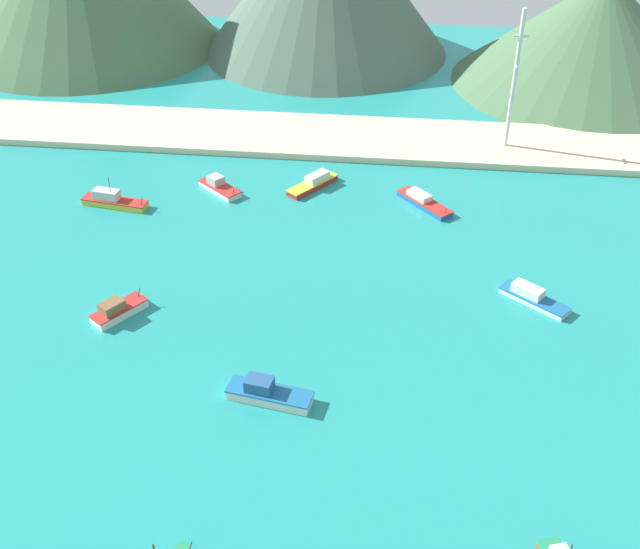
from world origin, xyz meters
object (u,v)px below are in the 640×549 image
(fishing_boat_6, at_px, (314,183))
(fishing_boat_9, at_px, (219,186))
(fishing_boat_3, at_px, (423,201))
(fishing_boat_5, at_px, (532,297))
(fishing_boat_7, at_px, (113,200))
(fishing_boat_0, at_px, (118,310))
(fishing_boat_1, at_px, (268,393))
(radio_tower, at_px, (514,82))

(fishing_boat_6, xyz_separation_m, fishing_boat_9, (-15.99, -3.08, -0.01))
(fishing_boat_3, height_order, fishing_boat_6, fishing_boat_6)
(fishing_boat_5, bearing_deg, fishing_boat_3, 120.99)
(fishing_boat_7, bearing_deg, fishing_boat_0, -70.42)
(fishing_boat_1, relative_size, fishing_boat_5, 1.11)
(fishing_boat_5, xyz_separation_m, fishing_boat_6, (-34.08, 29.38, -0.00))
(fishing_boat_6, relative_size, fishing_boat_9, 1.17)
(fishing_boat_1, bearing_deg, fishing_boat_7, 127.90)
(fishing_boat_3, relative_size, fishing_boat_9, 1.19)
(fishing_boat_0, xyz_separation_m, fishing_boat_9, (6.25, 35.73, -0.16))
(fishing_boat_0, xyz_separation_m, fishing_boat_1, (22.91, -13.76, 0.03))
(fishing_boat_1, distance_m, fishing_boat_9, 52.22)
(fishing_boat_0, xyz_separation_m, fishing_boat_3, (41.14, 34.69, -0.28))
(fishing_boat_3, bearing_deg, radio_tower, 55.71)
(fishing_boat_3, bearing_deg, fishing_boat_6, 167.70)
(fishing_boat_5, xyz_separation_m, fishing_boat_9, (-50.07, 26.31, -0.01))
(fishing_boat_5, bearing_deg, fishing_boat_9, 152.28)
(fishing_boat_1, height_order, fishing_boat_3, fishing_boat_1)
(fishing_boat_0, bearing_deg, radio_tower, 45.28)
(fishing_boat_0, xyz_separation_m, fishing_boat_5, (56.32, 9.43, -0.14))
(fishing_boat_1, xyz_separation_m, fishing_boat_5, (33.40, 23.19, -0.17))
(fishing_boat_1, relative_size, fishing_boat_9, 1.27)
(fishing_boat_3, bearing_deg, fishing_boat_1, -110.62)
(fishing_boat_1, xyz_separation_m, radio_tower, (33.25, 70.47, 12.54))
(fishing_boat_1, height_order, fishing_boat_7, fishing_boat_7)
(fishing_boat_1, bearing_deg, radio_tower, 64.74)
(fishing_boat_3, distance_m, fishing_boat_9, 34.91)
(fishing_boat_6, distance_m, fishing_boat_9, 16.28)
(fishing_boat_0, height_order, fishing_boat_5, fishing_boat_0)
(fishing_boat_1, height_order, fishing_boat_9, fishing_boat_1)
(fishing_boat_6, bearing_deg, fishing_boat_3, -12.30)
(fishing_boat_6, relative_size, fishing_boat_7, 0.86)
(fishing_boat_0, relative_size, fishing_boat_1, 0.75)
(fishing_boat_9, bearing_deg, radio_tower, 22.79)
(fishing_boat_0, height_order, fishing_boat_6, fishing_boat_0)
(fishing_boat_1, xyz_separation_m, fishing_boat_9, (-16.67, 49.49, -0.18))
(fishing_boat_5, relative_size, radio_tower, 0.36)
(fishing_boat_7, height_order, fishing_boat_9, fishing_boat_7)
(fishing_boat_5, xyz_separation_m, fishing_boat_7, (-66.58, 19.44, 0.15))
(fishing_boat_7, height_order, radio_tower, radio_tower)
(fishing_boat_5, bearing_deg, fishing_boat_6, 139.23)
(fishing_boat_3, height_order, fishing_boat_5, fishing_boat_5)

